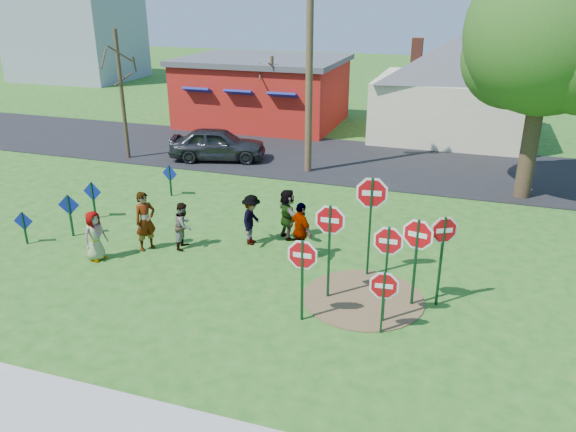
% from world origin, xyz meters
% --- Properties ---
extents(ground, '(120.00, 120.00, 0.00)m').
position_xyz_m(ground, '(0.00, 0.00, 0.00)').
color(ground, '#225718').
rests_on(ground, ground).
extents(sidewalk, '(22.00, 1.80, 0.08)m').
position_xyz_m(sidewalk, '(0.00, -7.20, 0.04)').
color(sidewalk, '#9E9E99').
rests_on(sidewalk, ground).
extents(road, '(120.00, 7.50, 0.04)m').
position_xyz_m(road, '(0.00, 11.50, 0.02)').
color(road, black).
rests_on(road, ground).
extents(dirt_patch, '(3.20, 3.20, 0.03)m').
position_xyz_m(dirt_patch, '(4.50, -1.00, 0.01)').
color(dirt_patch, brown).
rests_on(dirt_patch, ground).
extents(red_building, '(9.40, 7.69, 3.90)m').
position_xyz_m(red_building, '(-5.50, 17.99, 1.97)').
color(red_building, '#9F1F0F').
rests_on(red_building, ground).
extents(cream_house, '(9.40, 9.40, 6.50)m').
position_xyz_m(cream_house, '(5.50, 18.00, 2.92)').
color(cream_house, beige).
rests_on(cream_house, ground).
extents(distant_building, '(10.00, 8.00, 8.00)m').
position_xyz_m(distant_building, '(-28.00, 30.00, 4.00)').
color(distant_building, '#8C939E').
rests_on(distant_building, ground).
extents(stop_sign_a, '(1.02, 0.07, 2.28)m').
position_xyz_m(stop_sign_a, '(3.25, -2.47, 1.58)').
color(stop_sign_a, '#0E361B').
rests_on(stop_sign_a, ground).
extents(stop_sign_b, '(1.18, 0.21, 3.09)m').
position_xyz_m(stop_sign_b, '(4.34, 0.36, 2.23)').
color(stop_sign_b, '#0E361B').
rests_on(stop_sign_b, ground).
extents(stop_sign_c, '(0.96, 0.07, 2.66)m').
position_xyz_m(stop_sign_c, '(5.17, -1.93, 1.87)').
color(stop_sign_c, '#0E361B').
rests_on(stop_sign_c, ground).
extents(stop_sign_d, '(0.85, 0.47, 2.58)m').
position_xyz_m(stop_sign_d, '(6.35, -0.69, 1.87)').
color(stop_sign_d, '#0E361B').
rests_on(stop_sign_d, ground).
extents(stop_sign_e, '(0.94, 0.13, 1.73)m').
position_xyz_m(stop_sign_e, '(5.20, -2.41, 1.15)').
color(stop_sign_e, '#0E361B').
rests_on(stop_sign_e, ground).
extents(stop_sign_f, '(1.06, 0.23, 2.52)m').
position_xyz_m(stop_sign_f, '(5.74, -0.89, 1.80)').
color(stop_sign_f, '#0E361B').
rests_on(stop_sign_f, ground).
extents(stop_sign_g, '(1.06, 0.07, 2.74)m').
position_xyz_m(stop_sign_g, '(3.58, -1.20, 1.93)').
color(stop_sign_g, '#0E361B').
rests_on(stop_sign_g, ground).
extents(blue_diamond_a, '(0.62, 0.16, 1.11)m').
position_xyz_m(blue_diamond_a, '(-6.46, -0.99, 0.67)').
color(blue_diamond_a, '#0E361B').
rests_on(blue_diamond_a, ground).
extents(blue_diamond_b, '(0.70, 0.20, 1.46)m').
position_xyz_m(blue_diamond_b, '(-5.46, -0.00, 0.90)').
color(blue_diamond_b, '#0E361B').
rests_on(blue_diamond_b, ground).
extents(blue_diamond_c, '(0.71, 0.07, 1.36)m').
position_xyz_m(blue_diamond_c, '(-5.72, 1.56, 0.84)').
color(blue_diamond_c, '#0E361B').
rests_on(blue_diamond_c, ground).
extents(blue_diamond_d, '(0.68, 0.10, 1.27)m').
position_xyz_m(blue_diamond_d, '(-4.31, 4.50, 0.78)').
color(blue_diamond_d, '#0E361B').
rests_on(blue_diamond_d, ground).
extents(person_a, '(0.67, 0.86, 1.55)m').
position_xyz_m(person_a, '(-3.61, -1.22, 0.78)').
color(person_a, '#435096').
rests_on(person_a, ground).
extents(person_b, '(0.74, 0.82, 1.89)m').
position_xyz_m(person_b, '(-2.56, -0.10, 0.95)').
color(person_b, '#1F7459').
rests_on(person_b, ground).
extents(person_c, '(0.64, 0.78, 1.50)m').
position_xyz_m(person_c, '(-1.50, 0.38, 0.75)').
color(person_c, brown).
rests_on(person_c, ground).
extents(person_d, '(0.67, 1.09, 1.64)m').
position_xyz_m(person_d, '(0.40, 1.32, 0.82)').
color(person_d, '#36373B').
rests_on(person_d, ground).
extents(person_e, '(1.10, 1.01, 1.81)m').
position_xyz_m(person_e, '(2.22, 0.76, 0.90)').
color(person_e, '#4B2A53').
rests_on(person_e, ground).
extents(person_f, '(1.43, 1.48, 1.68)m').
position_xyz_m(person_f, '(1.35, 2.10, 0.84)').
color(person_f, '#1B4B25').
rests_on(person_f, ground).
extents(suv, '(4.82, 2.91, 1.53)m').
position_xyz_m(suv, '(-4.66, 9.64, 0.81)').
color(suv, '#2E2E33').
rests_on(suv, road).
extents(utility_pole, '(2.30, 0.89, 9.76)m').
position_xyz_m(utility_pole, '(-0.08, 9.28, 5.13)').
color(utility_pole, '#4C3823').
rests_on(utility_pole, ground).
extents(leafy_tree, '(6.40, 5.84, 9.10)m').
position_xyz_m(leafy_tree, '(9.00, 8.73, 5.86)').
color(leafy_tree, '#382819').
rests_on(leafy_tree, ground).
extents(bare_tree_west, '(1.80, 1.80, 5.98)m').
position_xyz_m(bare_tree_west, '(-8.95, 8.60, 3.87)').
color(bare_tree_west, '#382819').
rests_on(bare_tree_west, ground).
extents(bare_tree_east, '(1.80, 1.80, 4.34)m').
position_xyz_m(bare_tree_east, '(-3.78, 14.86, 2.81)').
color(bare_tree_east, '#382819').
rests_on(bare_tree_east, ground).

